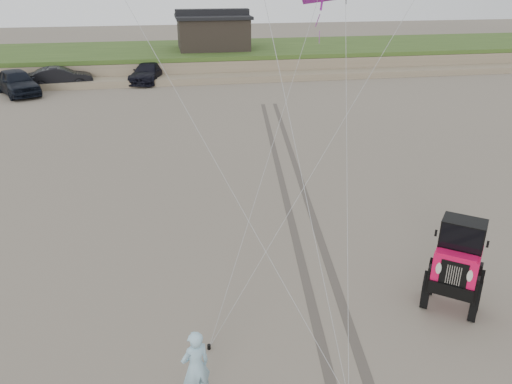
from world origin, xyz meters
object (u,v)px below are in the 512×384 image
Objects in this scene: truck_b at (60,77)px; truck_c at (148,72)px; man at (196,366)px; truck_a at (17,82)px; jeep at (455,275)px; cabin at (213,31)px.

truck_c is at bearing -90.01° from truck_b.
truck_b is at bearing -99.17° from man.
truck_a is at bearing -93.85° from man.
truck_a is 1.12× the size of truck_b.
truck_c is (6.46, 0.96, -0.02)m from truck_b.
jeep reaches higher than truck_a.
jeep is at bearing -59.36° from truck_c.
cabin is 17.02m from truck_a.
jeep reaches higher than truck_c.
truck_a is 1.01× the size of truck_c.
truck_b is 32.89m from man.
man reaches higher than truck_b.
truck_a reaches higher than truck_c.
truck_b is 0.90× the size of truck_c.
jeep is 6.85m from man.
cabin is 38.53m from man.
cabin is 1.22× the size of jeep.
cabin is 1.38× the size of truck_b.
cabin is 36.52m from jeep.
truck_b is 0.89× the size of jeep.
truck_a reaches higher than man.
truck_c is at bearing -110.56° from man.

